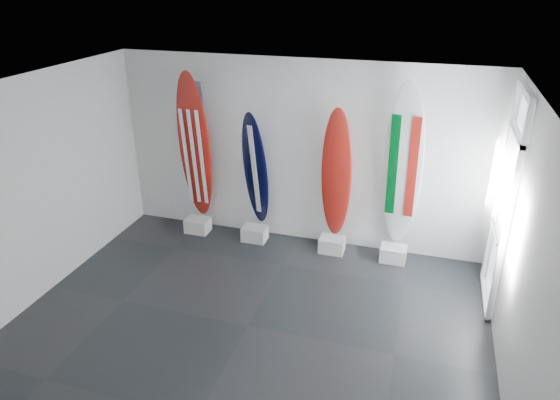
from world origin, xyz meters
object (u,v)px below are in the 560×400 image
(surfboard_italy, at_px, (403,167))
(surfboard_swiss, at_px, (336,175))
(surfboard_navy, at_px, (255,170))
(surfboard_usa, at_px, (195,147))

(surfboard_italy, bearing_deg, surfboard_swiss, -173.67)
(surfboard_navy, height_order, surfboard_swiss, surfboard_swiss)
(surfboard_navy, relative_size, surfboard_swiss, 0.94)
(surfboard_usa, xyz_separation_m, surfboard_navy, (1.05, 0.00, -0.28))
(surfboard_italy, bearing_deg, surfboard_navy, -173.67)
(surfboard_navy, xyz_separation_m, surfboard_swiss, (1.32, 0.00, 0.08))
(surfboard_usa, bearing_deg, surfboard_italy, 3.25)
(surfboard_usa, height_order, surfboard_italy, surfboard_italy)
(surfboard_navy, distance_m, surfboard_italy, 2.32)
(surfboard_swiss, distance_m, surfboard_italy, 1.01)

